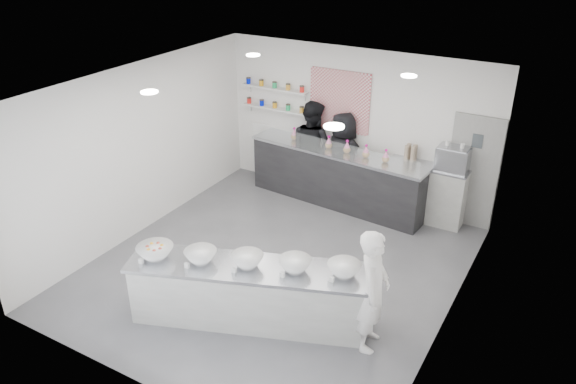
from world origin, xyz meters
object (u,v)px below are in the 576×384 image
at_px(back_bar, 336,177).
at_px(espresso_machine, 453,159).
at_px(espresso_ledge, 425,192).
at_px(prep_counter, 248,293).
at_px(staff_right, 342,157).
at_px(staff_left, 312,147).
at_px(woman_prep, 373,291).

height_order(back_bar, espresso_machine, espresso_machine).
relative_size(espresso_ledge, espresso_machine, 2.63).
bearing_deg(prep_counter, staff_right, 76.42).
distance_m(espresso_ledge, staff_left, 2.41).
xyz_separation_m(back_bar, espresso_machine, (2.11, 0.25, 0.74)).
bearing_deg(espresso_ledge, woman_prep, -83.06).
bearing_deg(staff_left, prep_counter, 120.84).
relative_size(espresso_machine, woman_prep, 0.32).
bearing_deg(espresso_ledge, back_bar, -171.65).
bearing_deg(espresso_machine, woman_prep, -89.42).
distance_m(prep_counter, back_bar, 3.89).
bearing_deg(woman_prep, staff_left, 25.48).
bearing_deg(prep_counter, staff_left, 85.46).
bearing_deg(prep_counter, woman_prep, -7.54).
distance_m(espresso_machine, staff_right, 2.16).
bearing_deg(back_bar, espresso_machine, 11.71).
height_order(prep_counter, back_bar, back_bar).
bearing_deg(staff_right, back_bar, 113.75).
distance_m(back_bar, staff_right, 0.42).
height_order(back_bar, woman_prep, woman_prep).
xyz_separation_m(espresso_machine, staff_right, (-2.12, 0.00, -0.41)).
distance_m(back_bar, staff_left, 0.83).
bearing_deg(espresso_machine, back_bar, -173.28).
relative_size(back_bar, woman_prep, 2.11).
height_order(espresso_ledge, staff_left, staff_left).
relative_size(espresso_machine, staff_right, 0.31).
relative_size(espresso_ledge, staff_left, 0.76).
height_order(woman_prep, staff_left, staff_left).
bearing_deg(espresso_ledge, staff_left, 179.98).
bearing_deg(back_bar, espresso_ledge, 13.34).
distance_m(espresso_ledge, staff_right, 1.74).
bearing_deg(staff_right, espresso_machine, -157.43).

